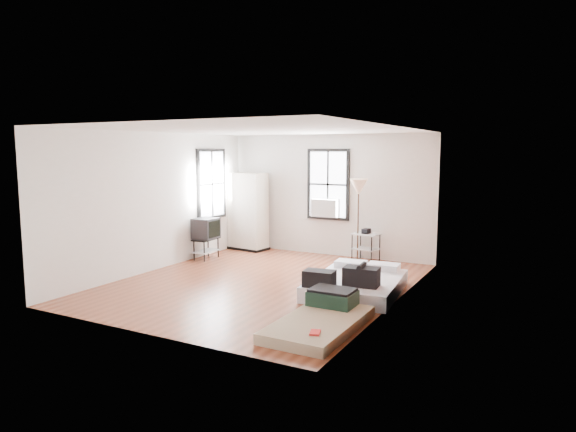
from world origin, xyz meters
The scene contains 8 objects.
ground centered at (0.00, 0.00, 0.00)m, with size 6.00×6.00×0.00m, color maroon.
room_shell centered at (0.23, 0.36, 1.74)m, with size 5.02×6.02×2.80m.
mattress_main centered at (1.75, 0.19, 0.17)m, with size 1.62×2.08×0.62m.
mattress_bare centered at (1.93, -1.59, 0.12)m, with size 0.98×1.84×0.40m.
wardrobe centered at (-2.00, 2.65, 0.94)m, with size 1.02×0.66×1.89m.
side_table centered at (1.03, 2.72, 0.49)m, with size 0.62×0.53×0.73m.
floor_lamp centered at (0.86, 2.65, 1.56)m, with size 0.39×0.39×1.81m.
tv_stand centered at (-2.21, 1.23, 0.66)m, with size 0.49×0.67×0.93m.
Camera 1 is at (4.77, -7.91, 2.43)m, focal length 32.00 mm.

